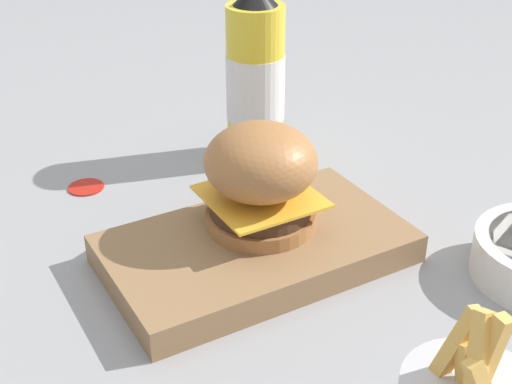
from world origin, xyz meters
The scene contains 5 objects.
ground_plane centered at (0.00, 0.00, 0.00)m, with size 6.00×6.00×0.00m, color gray.
serving_board centered at (-0.02, 0.08, 0.02)m, with size 0.30×0.17×0.03m.
burger centered at (-0.04, 0.06, 0.09)m, with size 0.11×0.11×0.11m.
ketchup_bottle centered at (-0.14, -0.14, 0.10)m, with size 0.07×0.07×0.22m.
ketchup_puddle centered at (0.08, -0.16, 0.00)m, with size 0.04×0.04×0.00m.
Camera 1 is at (0.27, 0.59, 0.42)m, focal length 50.00 mm.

